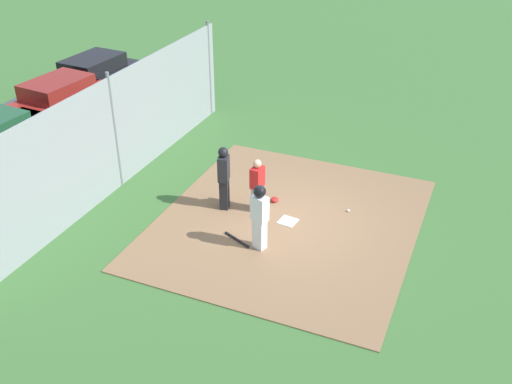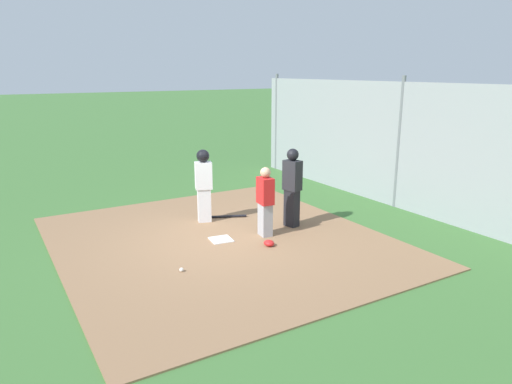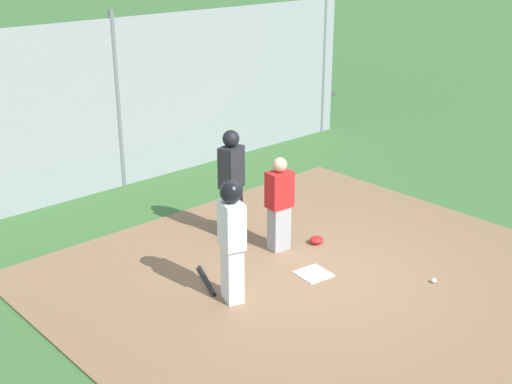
{
  "view_description": "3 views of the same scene",
  "coord_description": "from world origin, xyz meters",
  "px_view_note": "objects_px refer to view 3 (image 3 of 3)",
  "views": [
    {
      "loc": [
        12.07,
        4.22,
        8.36
      ],
      "look_at": [
        -0.1,
        -0.94,
        0.64
      ],
      "focal_mm": 41.46,
      "sensor_mm": 36.0,
      "label": 1
    },
    {
      "loc": [
        -8.31,
        4.09,
        3.48
      ],
      "look_at": [
        0.03,
        -0.87,
        0.95
      ],
      "focal_mm": 32.9,
      "sensor_mm": 36.0,
      "label": 2
    },
    {
      "loc": [
        6.48,
        5.88,
        4.67
      ],
      "look_at": [
        0.13,
        -1.09,
        1.03
      ],
      "focal_mm": 47.69,
      "sensor_mm": 36.0,
      "label": 3
    }
  ],
  "objects_px": {
    "home_plate": "(313,274)",
    "baseball": "(434,281)",
    "parked_car_red": "(132,88)",
    "baseball_bat": "(207,280)",
    "parked_car_green": "(14,112)",
    "catcher": "(279,203)",
    "catcher_mask": "(316,240)",
    "runner": "(232,233)",
    "parked_car_dark": "(199,73)",
    "umpire": "(232,182)"
  },
  "relations": [
    {
      "from": "parked_car_dark",
      "to": "baseball",
      "type": "bearing_deg",
      "value": 71.26
    },
    {
      "from": "parked_car_green",
      "to": "parked_car_red",
      "type": "bearing_deg",
      "value": 9.57
    },
    {
      "from": "baseball_bat",
      "to": "parked_car_green",
      "type": "bearing_deg",
      "value": -163.61
    },
    {
      "from": "baseball",
      "to": "catcher",
      "type": "bearing_deg",
      "value": -69.44
    },
    {
      "from": "catcher",
      "to": "parked_car_red",
      "type": "relative_size",
      "value": 0.34
    },
    {
      "from": "home_plate",
      "to": "catcher",
      "type": "distance_m",
      "value": 1.23
    },
    {
      "from": "runner",
      "to": "baseball_bat",
      "type": "relative_size",
      "value": 2.01
    },
    {
      "from": "parked_car_red",
      "to": "parked_car_dark",
      "type": "bearing_deg",
      "value": -165.69
    },
    {
      "from": "baseball",
      "to": "parked_car_green",
      "type": "height_order",
      "value": "parked_car_green"
    },
    {
      "from": "catcher",
      "to": "baseball",
      "type": "xyz_separation_m",
      "value": [
        -0.85,
        2.26,
        -0.73
      ]
    },
    {
      "from": "catcher_mask",
      "to": "parked_car_red",
      "type": "bearing_deg",
      "value": -105.57
    },
    {
      "from": "parked_car_dark",
      "to": "parked_car_red",
      "type": "distance_m",
      "value": 2.67
    },
    {
      "from": "catcher_mask",
      "to": "parked_car_dark",
      "type": "distance_m",
      "value": 11.11
    },
    {
      "from": "catcher",
      "to": "catcher_mask",
      "type": "distance_m",
      "value": 0.95
    },
    {
      "from": "baseball_bat",
      "to": "parked_car_dark",
      "type": "bearing_deg",
      "value": 166.69
    },
    {
      "from": "catcher_mask",
      "to": "catcher",
      "type": "bearing_deg",
      "value": -24.69
    },
    {
      "from": "home_plate",
      "to": "parked_car_dark",
      "type": "distance_m",
      "value": 12.09
    },
    {
      "from": "baseball_bat",
      "to": "runner",
      "type": "bearing_deg",
      "value": 20.18
    },
    {
      "from": "baseball",
      "to": "parked_car_green",
      "type": "distance_m",
      "value": 11.12
    },
    {
      "from": "runner",
      "to": "parked_car_red",
      "type": "xyz_separation_m",
      "value": [
        -4.74,
        -9.82,
        -0.4
      ]
    },
    {
      "from": "umpire",
      "to": "baseball_bat",
      "type": "height_order",
      "value": "umpire"
    },
    {
      "from": "catcher",
      "to": "catcher_mask",
      "type": "height_order",
      "value": "catcher"
    },
    {
      "from": "home_plate",
      "to": "parked_car_red",
      "type": "xyz_separation_m",
      "value": [
        -3.41,
        -10.05,
        0.57
      ]
    },
    {
      "from": "runner",
      "to": "parked_car_red",
      "type": "bearing_deg",
      "value": 82.39
    },
    {
      "from": "umpire",
      "to": "parked_car_red",
      "type": "xyz_separation_m",
      "value": [
        -3.41,
        -8.26,
        -0.36
      ]
    },
    {
      "from": "catcher",
      "to": "baseball",
      "type": "bearing_deg",
      "value": 26.89
    },
    {
      "from": "catcher",
      "to": "baseball_bat",
      "type": "distance_m",
      "value": 1.68
    },
    {
      "from": "home_plate",
      "to": "umpire",
      "type": "xyz_separation_m",
      "value": [
        0.01,
        -1.8,
        0.93
      ]
    },
    {
      "from": "parked_car_dark",
      "to": "parked_car_red",
      "type": "relative_size",
      "value": 0.99
    },
    {
      "from": "home_plate",
      "to": "parked_car_red",
      "type": "distance_m",
      "value": 10.63
    },
    {
      "from": "home_plate",
      "to": "umpire",
      "type": "relative_size",
      "value": 0.25
    },
    {
      "from": "parked_car_dark",
      "to": "catcher_mask",
      "type": "bearing_deg",
      "value": 65.94
    },
    {
      "from": "catcher_mask",
      "to": "parked_car_red",
      "type": "relative_size",
      "value": 0.06
    },
    {
      "from": "runner",
      "to": "parked_car_green",
      "type": "distance_m",
      "value": 9.59
    },
    {
      "from": "home_plate",
      "to": "baseball",
      "type": "distance_m",
      "value": 1.69
    },
    {
      "from": "runner",
      "to": "parked_car_dark",
      "type": "bearing_deg",
      "value": 72.33
    },
    {
      "from": "catcher_mask",
      "to": "home_plate",
      "type": "bearing_deg",
      "value": 40.6
    },
    {
      "from": "catcher_mask",
      "to": "parked_car_red",
      "type": "xyz_separation_m",
      "value": [
        -2.61,
        -9.37,
        0.52
      ]
    },
    {
      "from": "catcher",
      "to": "umpire",
      "type": "bearing_deg",
      "value": -158.61
    },
    {
      "from": "baseball_bat",
      "to": "catcher_mask",
      "type": "bearing_deg",
      "value": 109.36
    },
    {
      "from": "catcher",
      "to": "parked_car_dark",
      "type": "relative_size",
      "value": 0.35
    },
    {
      "from": "home_plate",
      "to": "catcher_mask",
      "type": "height_order",
      "value": "catcher_mask"
    },
    {
      "from": "baseball_bat",
      "to": "parked_car_dark",
      "type": "relative_size",
      "value": 0.2
    },
    {
      "from": "baseball_bat",
      "to": "baseball",
      "type": "height_order",
      "value": "baseball"
    },
    {
      "from": "parked_car_dark",
      "to": "parked_car_green",
      "type": "xyz_separation_m",
      "value": [
        6.14,
        0.72,
        0.0
      ]
    },
    {
      "from": "parked_car_dark",
      "to": "parked_car_red",
      "type": "xyz_separation_m",
      "value": [
        2.64,
        0.4,
        0.0
      ]
    },
    {
      "from": "catcher_mask",
      "to": "runner",
      "type": "bearing_deg",
      "value": 11.84
    },
    {
      "from": "baseball",
      "to": "parked_car_green",
      "type": "xyz_separation_m",
      "value": [
        1.16,
        -11.05,
        0.55
      ]
    },
    {
      "from": "umpire",
      "to": "catcher_mask",
      "type": "height_order",
      "value": "umpire"
    },
    {
      "from": "baseball_bat",
      "to": "parked_car_red",
      "type": "height_order",
      "value": "parked_car_red"
    }
  ]
}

